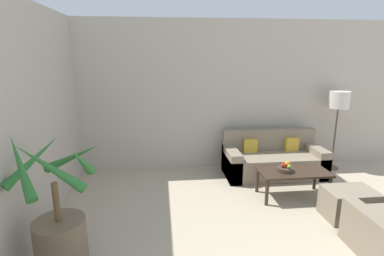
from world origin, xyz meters
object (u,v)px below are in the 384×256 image
Objects in this scene: fruit_bowl at (285,169)px; apple_green at (289,167)px; sofa_loveseat at (273,160)px; ottoman at (349,204)px; orange_fruit at (287,164)px; potted_palm at (59,227)px; floor_lamp at (339,103)px; apple_red at (283,165)px; coffee_table at (293,174)px.

apple_green is (0.04, -0.06, 0.06)m from fruit_bowl.
sofa_loveseat is 1.59m from ottoman.
ottoman is at bearing -50.11° from orange_fruit.
potted_palm is 16.53× the size of orange_fruit.
sofa_loveseat is (2.98, 2.09, -0.17)m from potted_palm.
apple_green is at bearing 21.87° from potted_palm.
fruit_bowl is at bearing -142.76° from floor_lamp.
potted_palm is at bearing -170.71° from ottoman.
apple_red reaches higher than ottoman.
floor_lamp reaches higher than fruit_bowl.
ottoman is (3.43, 0.56, -0.24)m from potted_palm.
potted_palm reaches higher than apple_red.
potted_palm is 3.49m from ottoman.
apple_green reaches higher than fruit_bowl.
apple_red is (-1.42, -1.05, -0.73)m from floor_lamp.
floor_lamp is 1.92m from fruit_bowl.
fruit_bowl is 0.10m from orange_fruit.
floor_lamp reaches higher than ottoman.
apple_green is (-0.13, -0.94, 0.25)m from sofa_loveseat.
potted_palm is 21.99× the size of apple_green.
apple_red is (-0.19, -0.88, 0.25)m from sofa_loveseat.
sofa_loveseat reaches higher than orange_fruit.
apple_green is at bearing -56.79° from fruit_bowl.
coffee_table is 0.18m from orange_fruit.
fruit_bowl is 0.07m from apple_red.
ottoman is (0.58, -0.58, -0.31)m from apple_green.
potted_palm reaches higher than apple_green.
sofa_loveseat is at bearing 106.55° from ottoman.
orange_fruit is 0.94m from ottoman.
sofa_loveseat is 1.18× the size of floor_lamp.
ottoman is (0.57, -0.68, -0.32)m from orange_fruit.
floor_lamp is at bearing 39.91° from coffee_table.
apple_green is at bearing -140.54° from floor_lamp.
apple_red and apple_green have the same top height.
orange_fruit is at bearing 82.66° from apple_green.
floor_lamp is 6.30× the size of fruit_bowl.
orange_fruit is at bearing 23.38° from potted_palm.
coffee_table is at bearing 33.38° from apple_green.
potted_palm is 3.64m from sofa_loveseat.
orange_fruit is at bearing 162.86° from coffee_table.
coffee_table is 1.64× the size of ottoman.
sofa_loveseat is 1.58m from floor_lamp.
sofa_loveseat is at bearing 88.40° from coffee_table.
apple_green is at bearing -97.34° from orange_fruit.
coffee_table is 4.45× the size of fruit_bowl.
sofa_loveseat is at bearing 82.41° from apple_green.
apple_red is 0.96m from ottoman.
floor_lamp reaches higher than apple_green.
sofa_loveseat is at bearing -172.03° from floor_lamp.
potted_palm is 2.25× the size of ottoman.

